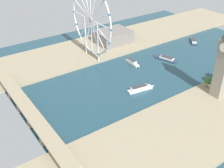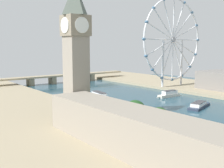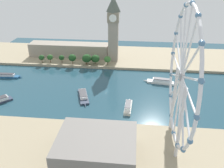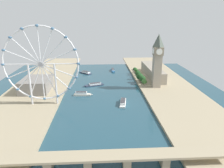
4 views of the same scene
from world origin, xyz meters
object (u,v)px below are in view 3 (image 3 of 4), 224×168
at_px(tour_boat_0, 128,106).
at_px(tour_boat_4, 161,81).
at_px(riverside_hall, 97,149).
at_px(parliament_block, 69,50).
at_px(tour_boat_1, 83,95).
at_px(tour_boat_3, 8,76).
at_px(ferris_wheel, 182,78).
at_px(clock_tower, 113,28).

xyz_separation_m(tour_boat_0, tour_boat_4, (-57.62, 34.80, -0.12)).
bearing_deg(riverside_hall, parliament_block, -160.17).
xyz_separation_m(tour_boat_1, tour_boat_3, (-37.50, -100.43, 0.20)).
bearing_deg(parliament_block, tour_boat_3, -37.95).
xyz_separation_m(ferris_wheel, tour_boat_4, (-103.34, -0.65, -53.06)).
relative_size(ferris_wheel, riverside_hall, 1.95).
xyz_separation_m(clock_tower, parliament_block, (-9.95, -64.39, -34.74)).
distance_m(ferris_wheel, tour_boat_0, 78.42).
relative_size(riverside_hall, tour_boat_4, 1.45).
distance_m(clock_tower, riverside_hall, 192.53).
relative_size(tour_boat_1, tour_boat_4, 1.03).
bearing_deg(riverside_hall, clock_tower, -177.74).
bearing_deg(tour_boat_1, tour_boat_4, 98.41).
xyz_separation_m(clock_tower, tour_boat_1, (100.73, -21.03, -45.14)).
xyz_separation_m(clock_tower, riverside_hall, (189.26, 7.46, -34.53)).
distance_m(clock_tower, tour_boat_0, 128.56).
bearing_deg(parliament_block, tour_boat_4, 60.66).
height_order(riverside_hall, tour_boat_1, riverside_hall).
bearing_deg(tour_boat_3, tour_boat_4, -0.46).
relative_size(tour_boat_0, tour_boat_1, 0.79).
distance_m(tour_boat_3, tour_boat_4, 181.98).
bearing_deg(tour_boat_0, parliament_block, 37.72).
bearing_deg(ferris_wheel, tour_boat_0, -142.21).
bearing_deg(clock_tower, parliament_block, -98.78).
relative_size(tour_boat_3, tour_boat_4, 0.91).
height_order(riverside_hall, tour_boat_0, riverside_hall).
xyz_separation_m(parliament_block, tour_boat_0, (127.81, 90.09, -9.70)).
bearing_deg(tour_boat_4, tour_boat_1, 35.44).
height_order(clock_tower, tour_boat_0, clock_tower).
distance_m(tour_boat_0, tour_boat_3, 156.98).
height_order(ferris_wheel, tour_boat_1, ferris_wheel).
xyz_separation_m(tour_boat_1, tour_boat_4, (-40.49, 81.53, 0.58)).
bearing_deg(tour_boat_4, ferris_wheel, 99.39).
bearing_deg(tour_boat_0, tour_boat_3, 72.18).
relative_size(clock_tower, tour_boat_3, 2.61).
distance_m(clock_tower, tour_boat_3, 144.12).
height_order(tour_boat_1, tour_boat_3, tour_boat_3).
bearing_deg(tour_boat_4, riverside_hall, 76.68).
relative_size(riverside_hall, tour_boat_3, 1.60).
bearing_deg(tour_boat_0, tour_boat_1, 72.41).
xyz_separation_m(riverside_hall, tour_boat_3, (-126.03, -128.92, -10.41)).
height_order(riverside_hall, tour_boat_3, riverside_hall).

